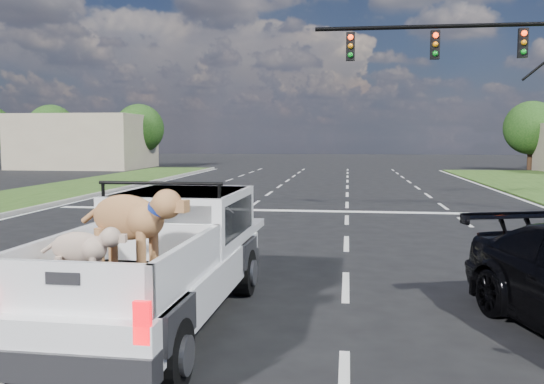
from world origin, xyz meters
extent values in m
plane|color=black|center=(0.00, 0.00, 0.00)|extent=(160.00, 160.00, 0.00)
cube|color=silver|center=(-5.25, 6.00, 0.01)|extent=(0.12, 60.00, 0.01)
cube|color=silver|center=(-1.75, 6.00, 0.01)|extent=(0.12, 60.00, 0.01)
cube|color=silver|center=(1.75, 6.00, 0.01)|extent=(0.12, 60.00, 0.01)
cube|color=silver|center=(5.25, 6.00, 0.01)|extent=(0.12, 60.00, 0.01)
cube|color=silver|center=(0.00, 10.00, 0.01)|extent=(17.00, 0.45, 0.01)
cylinder|color=black|center=(5.10, 10.50, 6.20)|extent=(9.00, 0.14, 0.14)
cube|color=black|center=(7.40, 10.50, 5.60)|extent=(0.30, 0.18, 0.95)
sphere|color=red|center=(7.40, 10.39, 5.90)|extent=(0.18, 0.18, 0.18)
cube|color=black|center=(4.60, 10.50, 5.60)|extent=(0.30, 0.18, 0.95)
sphere|color=red|center=(4.60, 10.39, 5.90)|extent=(0.18, 0.18, 0.18)
cube|color=black|center=(1.80, 10.50, 5.60)|extent=(0.30, 0.18, 0.95)
sphere|color=red|center=(1.80, 10.39, 5.90)|extent=(0.18, 0.18, 0.18)
cube|color=tan|center=(-20.00, 36.00, 2.20)|extent=(10.00, 8.00, 4.40)
cylinder|color=#332114|center=(-24.00, 38.00, 1.08)|extent=(0.44, 0.44, 2.16)
sphere|color=#12330E|center=(-24.00, 38.00, 3.30)|extent=(4.20, 4.20, 4.20)
cylinder|color=#332114|center=(-16.00, 38.00, 1.08)|extent=(0.44, 0.44, 2.16)
sphere|color=#12330E|center=(-16.00, 38.00, 3.30)|extent=(4.20, 4.20, 4.20)
cylinder|color=#332114|center=(16.00, 38.00, 1.08)|extent=(0.44, 0.44, 2.16)
sphere|color=#12330E|center=(16.00, 38.00, 3.30)|extent=(4.20, 4.20, 4.20)
cylinder|color=black|center=(-1.62, -4.22, 0.36)|extent=(0.29, 0.74, 0.73)
cylinder|color=black|center=(0.05, -4.26, 0.36)|extent=(0.29, 0.74, 0.73)
cylinder|color=black|center=(-1.53, -0.67, 0.36)|extent=(0.29, 0.74, 0.73)
cylinder|color=black|center=(0.13, -0.71, 0.36)|extent=(0.29, 0.74, 0.73)
cube|color=white|center=(-0.74, -2.42, 0.63)|extent=(1.94, 5.13, 0.50)
cube|color=white|center=(-0.71, -1.22, 1.30)|extent=(1.82, 2.25, 0.83)
cube|color=black|center=(-0.74, -2.31, 1.32)|extent=(1.49, 0.06, 0.59)
cylinder|color=black|center=(-0.74, -2.18, 1.90)|extent=(1.73, 0.09, 0.05)
cube|color=black|center=(-0.77, -3.55, 0.85)|extent=(1.77, 2.49, 0.06)
cube|color=white|center=(-1.58, -3.53, 1.13)|extent=(0.13, 2.45, 0.50)
cube|color=white|center=(0.05, -3.56, 1.13)|extent=(0.13, 2.45, 0.50)
cube|color=white|center=(-0.80, -4.73, 1.13)|extent=(1.71, 0.12, 0.50)
cube|color=red|center=(0.01, -4.95, 0.91)|extent=(0.15, 0.06, 0.38)
cube|color=black|center=(-0.80, -4.86, 0.46)|extent=(1.85, 0.33, 0.29)
imported|color=#B4B6BC|center=(-2.20, 4.27, 0.68)|extent=(2.74, 4.28, 1.36)
camera|label=1|loc=(1.76, -9.60, 2.50)|focal=38.00mm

